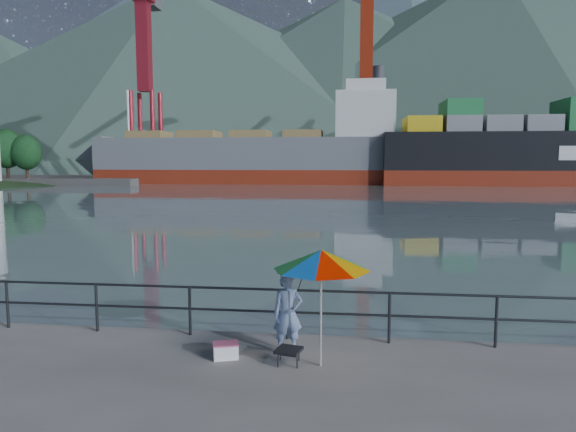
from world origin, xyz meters
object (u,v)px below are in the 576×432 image
object	(u,v)px
cooler_bag	(226,351)
fisherman	(288,314)
beach_umbrella	(321,260)
bulk_carrier	(272,156)

from	to	relation	value
cooler_bag	fisherman	bearing A→B (deg)	0.54
fisherman	beach_umbrella	xyz separation A→B (m)	(0.63, -0.50, 1.12)
beach_umbrella	cooler_bag	size ratio (longest dim) A/B	4.69
cooler_bag	bulk_carrier	xyz separation A→B (m)	(-10.19, 73.84, 3.98)
cooler_bag	bulk_carrier	bearing A→B (deg)	80.04
fisherman	beach_umbrella	distance (m)	1.38
fisherman	bulk_carrier	world-z (taller)	bulk_carrier
fisherman	cooler_bag	distance (m)	1.30
fisherman	cooler_bag	world-z (taller)	fisherman
bulk_carrier	cooler_bag	bearing A→B (deg)	-82.14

